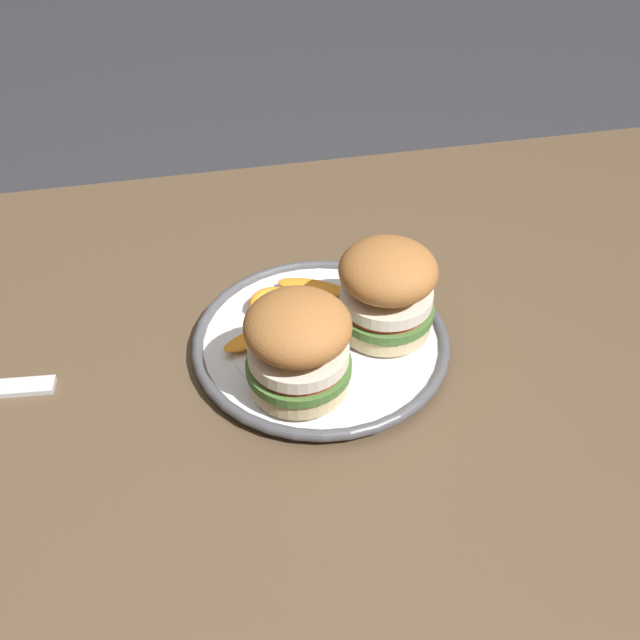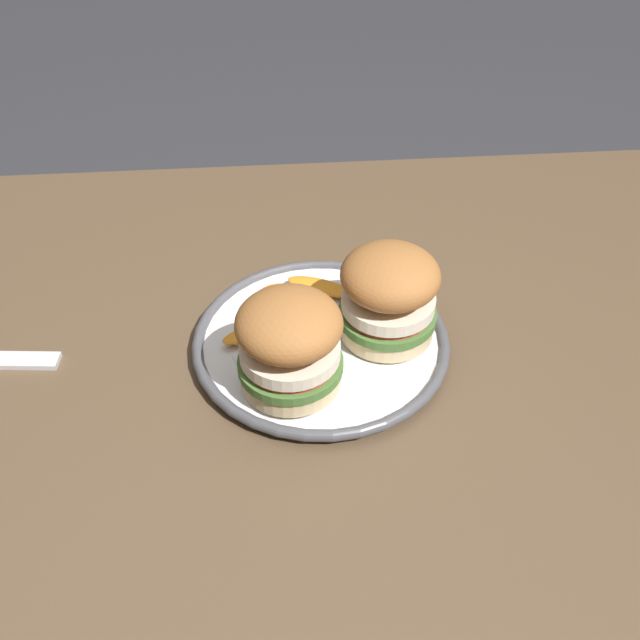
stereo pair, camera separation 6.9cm
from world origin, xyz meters
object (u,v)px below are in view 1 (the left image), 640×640
Objects in this scene: dining_table at (328,431)px; dinner_plate at (320,342)px; sandwich_half_left at (387,288)px; sandwich_half_right at (298,345)px.

dining_table is 5.50× the size of dinner_plate.
dining_table is 0.11m from dinner_plate.
dinner_plate is 1.96× the size of sandwich_half_left.
sandwich_half_left is at bearing 29.48° from dining_table.
sandwich_half_right is (-0.03, -0.06, 0.06)m from dinner_plate.
dining_table is 0.17m from sandwich_half_right.
dinner_plate is at bearing -178.30° from sandwich_half_left.
dinner_plate is 0.09m from sandwich_half_left.
sandwich_half_left reaches higher than dinner_plate.
sandwich_half_right is at bearing -118.68° from dinner_plate.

